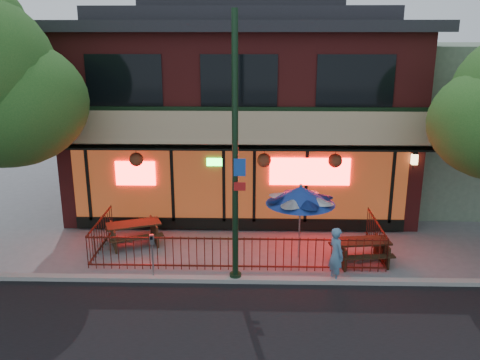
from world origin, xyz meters
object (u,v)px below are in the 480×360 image
Objects in this scene: pedestrian at (336,254)px; street_light at (235,168)px; patio_umbrella at (301,195)px; parking_meter_near at (152,249)px; picnic_table_right at (361,248)px; picnic_table_left at (134,230)px.

street_light is at bearing 68.15° from pedestrian.
street_light is at bearing -141.00° from patio_umbrella.
parking_meter_near is (-4.91, -0.05, 0.12)m from pedestrian.
pedestrian is at bearing -128.67° from picnic_table_right.
picnic_table_left is 1.31× the size of pedestrian.
street_light reaches higher than parking_meter_near.
picnic_table_right is at bearing 18.47° from street_light.
picnic_table_left is at bearing 45.82° from pedestrian.
patio_umbrella reaches higher than picnic_table_right.
picnic_table_left is 1.54× the size of parking_meter_near.
picnic_table_right is 2.34m from patio_umbrella.
street_light is 2.63m from patio_umbrella.
picnic_table_right is at bearing -61.74° from pedestrian.
patio_umbrella reaches higher than parking_meter_near.
street_light is at bearing -0.07° from parking_meter_near.
patio_umbrella is (-1.77, 0.28, 1.50)m from picnic_table_right.
picnic_table_right is (6.88, -1.16, -0.01)m from picnic_table_left.
patio_umbrella reaches higher than pedestrian.
picnic_table_left is 5.39m from patio_umbrella.
picnic_table_right is at bearing -9.56° from picnic_table_left.
patio_umbrella reaches higher than picnic_table_left.
pedestrian reaches higher than picnic_table_left.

